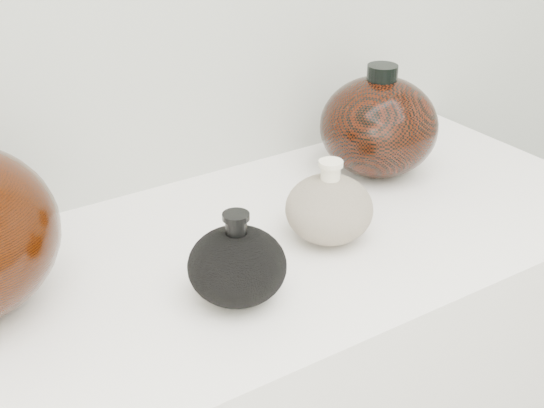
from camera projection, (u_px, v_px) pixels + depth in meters
black_gourd_vase at (237, 265)px, 0.93m from camera, size 0.15×0.15×0.12m
cream_gourd_vase at (329, 208)px, 1.07m from camera, size 0.14×0.14×0.12m
right_round_pot at (379, 126)px, 1.25m from camera, size 0.23×0.23×0.19m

